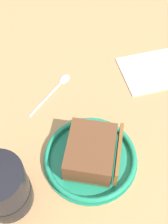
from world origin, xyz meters
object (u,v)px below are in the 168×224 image
teaspoon (58,85)px  folded_napkin (152,70)px  cake_slice (95,151)px  tea_mug (2,189)px  small_plate (93,157)px

teaspoon → folded_napkin: teaspoon is taller
cake_slice → tea_mug: (-2.07, 16.37, 1.71)cm
teaspoon → folded_napkin: bearing=-98.1°
tea_mug → folded_napkin: (17.96, -36.47, -4.60)cm
teaspoon → tea_mug: bearing=144.4°
small_plate → cake_slice: cake_slice is taller
small_plate → tea_mug: tea_mug is taller
tea_mug → teaspoon: 26.25cm
small_plate → tea_mug: size_ratio=1.58×
small_plate → folded_napkin: size_ratio=1.26×
small_plate → cake_slice: 2.40cm
teaspoon → cake_slice: bearing=-176.0°
cake_slice → tea_mug: bearing=97.2°
cake_slice → teaspoon: size_ratio=1.12×
tea_mug → teaspoon: tea_mug is taller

